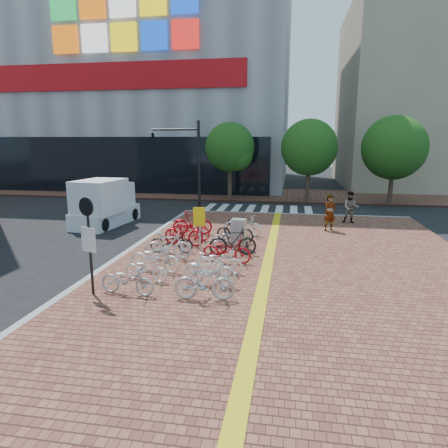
% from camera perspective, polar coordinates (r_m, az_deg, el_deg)
% --- Properties ---
extents(ground, '(120.00, 120.00, 0.00)m').
position_cam_1_polar(ground, '(14.52, -2.01, -7.28)').
color(ground, black).
rests_on(ground, ground).
extents(sidewalk, '(14.00, 34.00, 0.15)m').
position_cam_1_polar(sidewalk, '(9.66, 10.09, -17.46)').
color(sidewalk, brown).
rests_on(sidewalk, ground).
extents(tactile_strip, '(0.40, 34.00, 0.01)m').
position_cam_1_polar(tactile_strip, '(9.65, 3.90, -16.77)').
color(tactile_strip, gold).
rests_on(tactile_strip, sidewalk).
extents(kerb_west, '(0.25, 34.00, 0.15)m').
position_cam_1_polar(kerb_west, '(11.80, -27.36, -12.98)').
color(kerb_west, gray).
rests_on(kerb_west, ground).
extents(kerb_north, '(14.00, 0.25, 0.15)m').
position_cam_1_polar(kerb_north, '(25.86, 9.94, 1.31)').
color(kerb_north, gray).
rests_on(kerb_north, ground).
extents(far_sidewalk, '(70.00, 8.00, 0.15)m').
position_cam_1_polar(far_sidewalk, '(34.86, 4.97, 4.18)').
color(far_sidewalk, brown).
rests_on(far_sidewalk, ground).
extents(department_store, '(36.00, 24.27, 28.00)m').
position_cam_1_polar(department_store, '(49.96, -13.67, 22.28)').
color(department_store, gray).
rests_on(department_store, ground).
extents(building_beige, '(20.00, 18.00, 18.00)m').
position_cam_1_polar(building_beige, '(48.08, 29.20, 15.56)').
color(building_beige, gray).
rests_on(building_beige, ground).
extents(crosswalk, '(7.50, 4.00, 0.01)m').
position_cam_1_polar(crosswalk, '(27.93, 4.79, 2.09)').
color(crosswalk, silver).
rests_on(crosswalk, ground).
extents(street_trees, '(16.20, 4.60, 6.35)m').
position_cam_1_polar(street_trees, '(30.97, 14.04, 10.37)').
color(street_trees, '#38281E').
rests_on(street_trees, far_sidewalk).
extents(bike_0, '(1.81, 0.79, 0.92)m').
position_cam_1_polar(bike_0, '(12.59, -13.65, -7.76)').
color(bike_0, '#ACACB1').
rests_on(bike_0, sidewalk).
extents(bike_1, '(1.67, 0.85, 0.84)m').
position_cam_1_polar(bike_1, '(13.63, -11.07, -6.30)').
color(bike_1, white).
rests_on(bike_1, sidewalk).
extents(bike_2, '(2.01, 0.95, 1.01)m').
position_cam_1_polar(bike_2, '(14.48, -9.80, -4.78)').
color(bike_2, white).
rests_on(bike_2, sidewalk).
extents(bike_3, '(1.91, 0.83, 1.11)m').
position_cam_1_polar(bike_3, '(15.83, -8.00, -3.08)').
color(bike_3, silver).
rests_on(bike_3, sidewalk).
extents(bike_4, '(1.86, 0.74, 0.96)m').
position_cam_1_polar(bike_4, '(16.76, -7.53, -2.49)').
color(bike_4, black).
rests_on(bike_4, sidewalk).
extents(bike_5, '(1.99, 0.92, 1.15)m').
position_cam_1_polar(bike_5, '(17.80, -5.78, -1.27)').
color(bike_5, '#B70D18').
rests_on(bike_5, sidewalk).
extents(bike_6, '(2.02, 0.79, 1.05)m').
position_cam_1_polar(bike_6, '(18.74, -4.96, -0.75)').
color(bike_6, red).
rests_on(bike_6, sidewalk).
extents(bike_7, '(2.02, 0.88, 1.17)m').
position_cam_1_polar(bike_7, '(19.83, -4.53, 0.16)').
color(bike_7, '#AC0C11').
rests_on(bike_7, sidewalk).
extents(bike_8, '(1.85, 0.69, 1.09)m').
position_cam_1_polar(bike_8, '(11.82, -2.83, -8.33)').
color(bike_8, '#B3B3B8').
rests_on(bike_8, sidewalk).
extents(bike_9, '(1.87, 0.81, 1.09)m').
position_cam_1_polar(bike_9, '(12.92, -2.04, -6.51)').
color(bike_9, silver).
rests_on(bike_9, sidewalk).
extents(bike_10, '(1.72, 0.69, 0.89)m').
position_cam_1_polar(bike_10, '(14.14, -0.69, -5.29)').
color(bike_10, white).
rests_on(bike_10, sidewalk).
extents(bike_11, '(1.95, 0.83, 1.00)m').
position_cam_1_polar(bike_11, '(15.31, 0.39, -3.71)').
color(bike_11, '#B50C17').
rests_on(bike_11, sidewalk).
extents(bike_12, '(2.00, 0.90, 1.16)m').
position_cam_1_polar(bike_12, '(16.22, 1.26, -2.50)').
color(bike_12, black).
rests_on(bike_12, sidewalk).
extents(bike_13, '(1.74, 0.73, 0.89)m').
position_cam_1_polar(bike_13, '(17.30, 0.91, -2.05)').
color(bike_13, silver).
rests_on(bike_13, sidewalk).
extents(bike_14, '(1.85, 0.83, 1.07)m').
position_cam_1_polar(bike_14, '(18.28, 1.57, -0.98)').
color(bike_14, black).
rests_on(bike_14, sidewalk).
extents(bike_15, '(2.02, 1.02, 1.01)m').
position_cam_1_polar(bike_15, '(19.64, 2.68, -0.17)').
color(bike_15, silver).
rests_on(bike_15, sidewalk).
extents(pedestrian_a, '(0.82, 0.74, 1.89)m').
position_cam_1_polar(pedestrian_a, '(21.21, 14.89, 1.55)').
color(pedestrian_a, gray).
rests_on(pedestrian_a, sidewalk).
extents(pedestrian_b, '(0.96, 0.79, 1.79)m').
position_cam_1_polar(pedestrian_b, '(23.54, 17.66, 2.28)').
color(pedestrian_b, '#4A4E5E').
rests_on(pedestrian_b, sidewalk).
extents(utility_box, '(0.68, 0.55, 1.31)m').
position_cam_1_polar(utility_box, '(17.20, 2.11, -1.42)').
color(utility_box, '#B6B5BA').
rests_on(utility_box, sidewalk).
extents(yellow_sign, '(0.50, 0.16, 1.86)m').
position_cam_1_polar(yellow_sign, '(16.84, -3.51, 0.48)').
color(yellow_sign, '#B7B7BC').
rests_on(yellow_sign, sidewalk).
extents(notice_sign, '(0.54, 0.22, 3.00)m').
position_cam_1_polar(notice_sign, '(12.46, -18.79, -1.41)').
color(notice_sign, black).
rests_on(notice_sign, sidewalk).
extents(traffic_light_pole, '(3.09, 1.19, 5.75)m').
position_cam_1_polar(traffic_light_pole, '(24.82, -6.66, 10.36)').
color(traffic_light_pole, black).
rests_on(traffic_light_pole, sidewalk).
extents(box_truck, '(2.45, 4.75, 2.64)m').
position_cam_1_polar(box_truck, '(23.63, -16.70, 2.85)').
color(box_truck, white).
rests_on(box_truck, ground).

